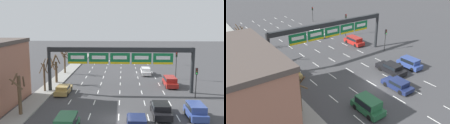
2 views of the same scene
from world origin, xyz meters
The scene contains 18 objects.
ground_plane centered at (0.00, 0.00, 0.00)m, with size 220.00×220.00×0.00m, color #3D3D3F.
sidewalk_left centered at (-11.30, 0.00, 0.07)m, with size 2.80×110.00×0.15m.
lane_dashes centered at (0.00, 13.50, 0.00)m, with size 13.32×67.00×0.01m.
sign_gantry centered at (0.00, 11.03, 5.49)m, with size 21.93×0.70×6.81m.
suv_red centered at (8.20, 14.76, 0.90)m, with size 1.90×4.67×1.61m.
car_gold centered at (-8.32, 9.76, 0.70)m, with size 1.88×4.42×1.28m.
car_navy centered at (1.84, -2.14, 0.73)m, with size 1.95×4.30×1.36m.
suv_blue centered at (8.50, 1.05, 0.92)m, with size 1.83×3.92×1.66m.
suv_green centered at (-4.87, -3.45, 1.01)m, with size 1.97×4.03×1.84m.
car_black centered at (4.75, 1.58, 0.82)m, with size 1.99×4.84×1.54m.
car_white centered at (5.01, 23.79, 0.78)m, with size 1.82×4.88×1.45m.
traffic_light_near_gantry centered at (10.28, 20.35, 3.56)m, with size 0.30×0.35×5.01m.
traffic_light_mid_block centered at (10.56, 35.96, 2.97)m, with size 0.30×0.35×4.13m.
traffic_light_far_end centered at (10.57, 8.49, 3.07)m, with size 0.30×0.35×4.28m.
tree_bare_closest centered at (-11.45, 24.02, 2.83)m, with size 1.97×1.80×5.36m.
tree_bare_second centered at (-11.17, 1.00, 2.66)m, with size 1.51×1.53×4.67m.
tree_bare_third centered at (-11.40, 10.72, 2.64)m, with size 1.59×1.50×5.05m.
tree_bare_furthest centered at (-11.15, 16.08, 2.59)m, with size 1.74×1.92×4.87m.
Camera 1 is at (0.43, -25.55, 10.59)m, focal length 40.00 mm.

